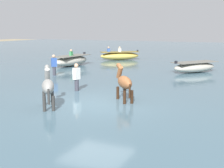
{
  "coord_description": "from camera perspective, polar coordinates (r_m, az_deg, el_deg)",
  "views": [
    {
      "loc": [
        5.42,
        -10.21,
        3.25
      ],
      "look_at": [
        -0.08,
        1.59,
        0.84
      ],
      "focal_mm": 48.71,
      "sensor_mm": 36.0,
      "label": 1
    }
  ],
  "objects": [
    {
      "name": "person_wading_close",
      "position": [
        14.27,
        -6.66,
        0.83
      ],
      "size": [
        0.27,
        0.36,
        1.63
      ],
      "color": "#383842",
      "rests_on": "ground"
    },
    {
      "name": "horse_lead_chestnut",
      "position": [
        12.21,
        2.29,
        0.17
      ],
      "size": [
        1.31,
        1.42,
        1.79
      ],
      "color": "brown",
      "rests_on": "ground"
    },
    {
      "name": "ground_plane",
      "position": [
        12.0,
        -2.85,
        -5.21
      ],
      "size": [
        120.0,
        120.0,
        0.0
      ],
      "primitive_type": "plane",
      "color": "gray"
    },
    {
      "name": "horse_trailing_grey",
      "position": [
        11.39,
        -11.92,
        -0.63
      ],
      "size": [
        1.28,
        1.52,
        1.85
      ],
      "color": "gray",
      "rests_on": "ground"
    },
    {
      "name": "boat_near_starboard",
      "position": [
        20.89,
        15.25,
        3.08
      ],
      "size": [
        2.96,
        3.37,
        0.84
      ],
      "color": "#B2AD9E",
      "rests_on": "water_surface"
    },
    {
      "name": "person_spectator_far",
      "position": [
        19.17,
        -10.81,
        3.18
      ],
      "size": [
        0.35,
        0.38,
        1.63
      ],
      "color": "#383842",
      "rests_on": "ground"
    },
    {
      "name": "boat_far_inshore",
      "position": [
        23.92,
        -7.62,
        4.38
      ],
      "size": [
        1.69,
        3.76,
        1.28
      ],
      "color": "#B2AD9E",
      "rests_on": "water_surface"
    },
    {
      "name": "water_surface",
      "position": [
        21.15,
        9.89,
        1.97
      ],
      "size": [
        90.0,
        90.0,
        0.34
      ],
      "primitive_type": "cube",
      "color": "#476675",
      "rests_on": "ground"
    },
    {
      "name": "boat_mid_channel",
      "position": [
        28.21,
        1.44,
        5.33
      ],
      "size": [
        3.62,
        3.26,
        1.22
      ],
      "color": "gold",
      "rests_on": "water_surface"
    }
  ]
}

